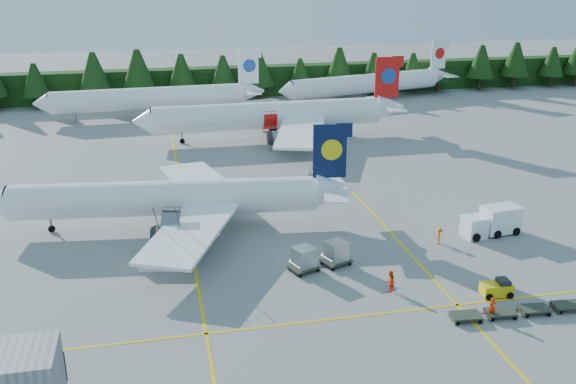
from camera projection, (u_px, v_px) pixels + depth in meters
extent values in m
plane|color=gray|center=(362.00, 278.00, 55.46)|extent=(320.00, 320.00, 0.00)
cube|color=yellow|center=(184.00, 209.00, 71.09)|extent=(0.25, 120.00, 0.01)
cube|color=yellow|center=(357.00, 196.00, 75.05)|extent=(0.25, 120.00, 0.01)
cube|color=yellow|center=(386.00, 313.00, 49.94)|extent=(80.00, 0.25, 0.01)
cube|color=black|center=(235.00, 82.00, 129.91)|extent=(220.00, 4.00, 6.00)
cylinder|color=white|center=(166.00, 198.00, 64.97)|extent=(30.86, 7.23, 3.61)
cube|color=#08143B|center=(330.00, 151.00, 64.90)|extent=(3.44, 0.72, 5.59)
cube|color=white|center=(196.00, 178.00, 72.57)|extent=(7.92, 14.31, 1.02)
cylinder|color=slate|center=(179.00, 197.00, 70.56)|extent=(3.27, 2.25, 1.89)
cube|color=white|center=(189.00, 232.00, 58.21)|extent=(10.59, 14.54, 1.02)
cylinder|color=slate|center=(172.00, 235.00, 60.76)|extent=(3.27, 2.25, 1.89)
cylinder|color=slate|center=(51.00, 225.00, 64.80)|extent=(0.22, 0.22, 1.53)
cylinder|color=white|center=(268.00, 115.00, 98.23)|extent=(34.87, 4.13, 4.10)
cone|color=white|center=(143.00, 121.00, 94.48)|extent=(2.87, 4.10, 4.10)
cube|color=red|center=(387.00, 77.00, 100.27)|extent=(3.90, 0.36, 6.36)
cube|color=white|center=(277.00, 107.00, 107.07)|extent=(10.61, 16.53, 1.16)
cylinder|color=slate|center=(268.00, 119.00, 104.60)|extent=(3.49, 2.16, 2.15)
cube|color=white|center=(301.00, 132.00, 91.03)|extent=(10.60, 16.53, 1.16)
cylinder|color=slate|center=(283.00, 138.00, 93.65)|extent=(3.49, 2.16, 2.15)
cylinder|color=slate|center=(182.00, 138.00, 96.55)|extent=(0.25, 0.25, 1.74)
cylinder|color=white|center=(149.00, 98.00, 111.55)|extent=(32.79, 5.20, 3.84)
cone|color=white|center=(41.00, 104.00, 107.38)|extent=(2.85, 3.95, 3.84)
cube|color=white|center=(248.00, 67.00, 114.12)|extent=(3.66, 0.49, 5.95)
cylinder|color=slate|center=(76.00, 118.00, 109.53)|extent=(0.23, 0.23, 1.54)
cylinder|color=white|center=(365.00, 84.00, 125.41)|extent=(31.99, 11.21, 3.77)
cone|color=white|center=(285.00, 91.00, 118.31)|extent=(3.45, 4.28, 3.77)
cube|color=white|center=(439.00, 54.00, 130.95)|extent=(3.55, 1.16, 5.84)
cylinder|color=slate|center=(310.00, 103.00, 121.32)|extent=(0.23, 0.23, 1.51)
cube|color=white|center=(166.00, 260.00, 57.52)|extent=(4.97, 3.29, 1.20)
cube|color=slate|center=(169.00, 231.00, 58.92)|extent=(2.61, 4.61, 3.23)
cube|color=slate|center=(172.00, 207.00, 60.48)|extent=(2.19, 1.69, 0.13)
cube|color=white|center=(474.00, 227.00, 63.47)|extent=(2.26, 2.26, 2.13)
cube|color=black|center=(475.00, 222.00, 63.30)|extent=(1.95, 2.12, 0.91)
cube|color=white|center=(500.00, 219.00, 64.27)|extent=(3.90, 2.67, 2.63)
cube|color=yellow|center=(496.00, 289.00, 52.44)|extent=(2.57, 1.49, 0.98)
cube|color=black|center=(503.00, 282.00, 52.30)|extent=(0.96, 1.21, 0.44)
cube|color=#303627|center=(466.00, 315.00, 48.83)|extent=(2.39, 1.62, 0.13)
cube|color=#303627|center=(501.00, 312.00, 49.32)|extent=(2.39, 1.62, 0.13)
cube|color=#303627|center=(535.00, 308.00, 49.82)|extent=(2.39, 1.62, 0.13)
cube|color=#303627|center=(568.00, 305.00, 50.32)|extent=(2.39, 1.62, 0.13)
cube|color=#303627|center=(304.00, 267.00, 56.57)|extent=(3.00, 2.68, 0.16)
cube|color=#B7B9BC|center=(304.00, 257.00, 56.25)|extent=(2.24, 2.21, 1.74)
cube|color=#303627|center=(336.00, 260.00, 57.77)|extent=(3.00, 2.68, 0.16)
cube|color=#B7B9BC|center=(336.00, 251.00, 57.45)|extent=(2.24, 2.21, 1.74)
imported|color=red|center=(492.00, 309.00, 48.91)|extent=(0.64, 0.43, 1.73)
imported|color=#FB3305|center=(390.00, 281.00, 53.00)|extent=(1.12, 1.04, 1.84)
imported|color=orange|center=(439.00, 236.00, 62.06)|extent=(0.69, 0.79, 1.60)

